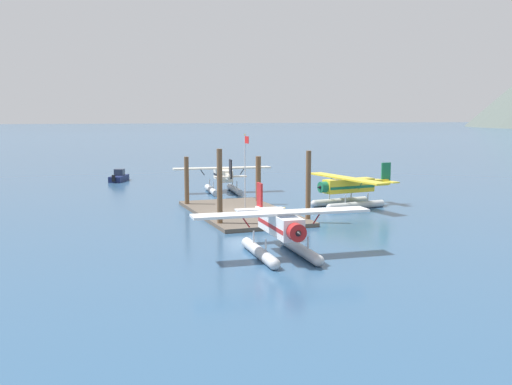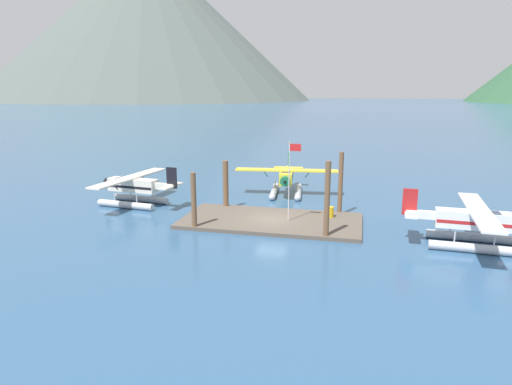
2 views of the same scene
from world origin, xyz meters
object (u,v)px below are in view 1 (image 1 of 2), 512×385
at_px(flagpole, 245,165).
at_px(fuel_drum, 281,213).
at_px(seaplane_yellow_bow_centre, 348,190).
at_px(seaplane_cream_port_fwd, 223,178).
at_px(seaplane_white_stbd_aft, 280,230).
at_px(boat_navy_open_sw, 119,177).

bearing_deg(flagpole, fuel_drum, 30.67).
bearing_deg(seaplane_yellow_bow_centre, fuel_drum, -59.14).
distance_m(fuel_drum, seaplane_cream_port_fwd, 18.40).
xyz_separation_m(flagpole, seaplane_cream_port_fwd, (-15.28, 2.74, -2.67)).
height_order(flagpole, seaplane_yellow_bow_centre, flagpole).
bearing_deg(seaplane_cream_port_fwd, seaplane_white_stbd_aft, -10.20).
height_order(fuel_drum, seaplane_yellow_bow_centre, seaplane_yellow_bow_centre).
xyz_separation_m(seaplane_white_stbd_aft, seaplane_cream_port_fwd, (-28.28, 5.09, 0.00)).
height_order(fuel_drum, seaplane_cream_port_fwd, seaplane_cream_port_fwd).
xyz_separation_m(fuel_drum, seaplane_cream_port_fwd, (-18.36, 0.91, 0.84)).
bearing_deg(boat_navy_open_sw, flagpole, 11.56).
relative_size(seaplane_white_stbd_aft, seaplane_yellow_bow_centre, 1.00).
bearing_deg(fuel_drum, seaplane_white_stbd_aft, -22.86).
bearing_deg(boat_navy_open_sw, seaplane_cream_port_fwd, 30.51).
relative_size(flagpole, fuel_drum, 7.25).
distance_m(seaplane_cream_port_fwd, boat_navy_open_sw, 17.71).
xyz_separation_m(flagpole, seaplane_white_stbd_aft, (13.01, -2.36, -2.67)).
xyz_separation_m(seaplane_yellow_bow_centre, boat_navy_open_sw, (-28.47, -16.64, -1.09)).
height_order(fuel_drum, seaplane_white_stbd_aft, seaplane_white_stbd_aft).
bearing_deg(seaplane_white_stbd_aft, flagpole, 169.74).
distance_m(seaplane_white_stbd_aft, seaplane_yellow_bow_centre, 19.72).
height_order(flagpole, seaplane_cream_port_fwd, flagpole).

